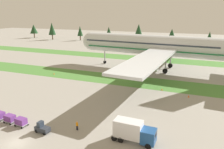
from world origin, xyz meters
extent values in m
plane|color=gray|center=(0.00, 0.00, 0.00)|extent=(400.00, 400.00, 0.00)
cube|color=#4C8438|center=(0.00, 38.17, 0.00)|extent=(320.00, 10.92, 0.01)
cube|color=#4C8438|center=(0.00, 72.01, 0.00)|extent=(320.00, 10.92, 0.01)
cylinder|color=silver|center=(12.01, 55.09, 8.74)|extent=(54.04, 11.16, 7.13)
sphere|color=silver|center=(-14.75, 57.11, 8.74)|extent=(6.99, 6.99, 6.99)
cube|color=#19703D|center=(12.01, 55.09, 7.49)|extent=(52.75, 11.20, 0.36)
cube|color=#283342|center=(8.75, 55.34, 9.63)|extent=(47.52, 10.73, 0.44)
cube|color=silver|center=(13.64, 33.34, 8.02)|extent=(11.20, 36.53, 0.64)
cylinder|color=#A3A3A8|center=(12.78, 38.82, 5.68)|extent=(5.52, 4.31, 3.92)
cube|color=silver|center=(16.90, 76.35, 8.02)|extent=(11.20, 36.53, 0.64)
cylinder|color=#A3A3A8|center=(15.22, 71.06, 5.68)|extent=(5.52, 4.31, 3.92)
cylinder|color=#A3A3A8|center=(-8.87, 56.67, 4.13)|extent=(0.44, 0.44, 7.07)
cylinder|color=black|center=(-8.87, 56.67, 0.60)|extent=(1.23, 0.51, 1.20)
cylinder|color=#A3A3A8|center=(15.94, 50.50, 4.26)|extent=(0.44, 0.44, 6.82)
cylinder|color=black|center=(15.94, 50.50, 0.85)|extent=(1.74, 0.72, 1.70)
cylinder|color=#A3A3A8|center=(16.59, 59.04, 4.26)|extent=(0.44, 0.44, 6.82)
cylinder|color=black|center=(16.59, 59.04, 0.85)|extent=(1.74, 0.72, 1.70)
cube|color=#2D333D|center=(1.82, 4.15, 0.69)|extent=(2.70, 1.51, 0.77)
cube|color=#283342|center=(1.43, 4.18, 1.52)|extent=(0.79, 1.15, 0.90)
cylinder|color=black|center=(2.77, 4.62, 0.30)|extent=(0.61, 0.25, 0.60)
cylinder|color=black|center=(2.68, 3.52, 0.30)|extent=(0.61, 0.25, 0.60)
cylinder|color=black|center=(0.96, 4.77, 0.30)|extent=(0.61, 0.25, 0.60)
cylinder|color=black|center=(0.87, 3.67, 0.30)|extent=(0.61, 0.25, 0.60)
cube|color=#A3A3A8|center=(-3.26, 4.57, 0.40)|extent=(2.32, 1.68, 0.10)
cube|color=#70388E|center=(-3.26, 4.57, 1.00)|extent=(2.04, 1.48, 1.10)
cylinder|color=black|center=(-2.37, 5.19, 0.20)|extent=(0.41, 0.15, 0.40)
cylinder|color=black|center=(-2.49, 3.81, 0.20)|extent=(0.41, 0.15, 0.40)
cylinder|color=black|center=(-4.04, 5.33, 0.20)|extent=(0.41, 0.15, 0.40)
cylinder|color=black|center=(-4.15, 3.95, 0.20)|extent=(0.41, 0.15, 0.40)
cube|color=#A3A3A8|center=(-6.15, 4.81, 0.40)|extent=(2.32, 1.68, 0.10)
cube|color=#70388E|center=(-6.15, 4.81, 1.00)|extent=(2.04, 1.48, 1.10)
cylinder|color=black|center=(-5.26, 5.43, 0.20)|extent=(0.41, 0.15, 0.40)
cylinder|color=black|center=(-5.38, 4.05, 0.20)|extent=(0.41, 0.15, 0.40)
cylinder|color=black|center=(-6.93, 5.57, 0.20)|extent=(0.41, 0.15, 0.40)
cylinder|color=black|center=(-7.04, 4.19, 0.20)|extent=(0.41, 0.15, 0.40)
cube|color=#A3A3A8|center=(-9.04, 5.05, 0.40)|extent=(2.32, 1.68, 0.10)
cylinder|color=black|center=(-8.15, 5.67, 0.20)|extent=(0.41, 0.15, 0.40)
cylinder|color=black|center=(-8.27, 4.29, 0.20)|extent=(0.41, 0.15, 0.40)
cylinder|color=black|center=(-9.82, 5.81, 0.20)|extent=(0.41, 0.15, 0.40)
cube|color=#1E4C8E|center=(19.72, 7.07, 1.58)|extent=(2.26, 2.36, 2.20)
cube|color=#283342|center=(20.78, 7.04, 2.02)|extent=(0.14, 2.07, 0.97)
cube|color=silver|center=(16.38, 7.16, 2.18)|extent=(4.56, 2.42, 2.80)
cylinder|color=black|center=(19.97, 8.06, 0.48)|extent=(0.97, 0.33, 0.96)
cylinder|color=black|center=(19.92, 6.06, 0.48)|extent=(0.97, 0.33, 0.96)
cylinder|color=black|center=(15.50, 8.18, 0.48)|extent=(0.97, 0.33, 0.96)
cylinder|color=black|center=(15.45, 6.18, 0.48)|extent=(0.97, 0.33, 0.96)
cylinder|color=black|center=(14.38, 8.21, 0.48)|extent=(0.97, 0.33, 0.96)
cylinder|color=black|center=(14.32, 6.21, 0.48)|extent=(0.97, 0.33, 0.96)
cylinder|color=black|center=(7.10, 7.01, 0.42)|extent=(0.18, 0.18, 0.85)
cylinder|color=black|center=(6.89, 7.08, 0.42)|extent=(0.18, 0.18, 0.85)
cylinder|color=orange|center=(6.99, 7.05, 1.16)|extent=(0.36, 0.36, 0.62)
sphere|color=tan|center=(6.99, 7.05, 1.62)|extent=(0.24, 0.24, 0.24)
cylinder|color=orange|center=(7.21, 6.98, 1.13)|extent=(0.10, 0.10, 0.58)
cylinder|color=orange|center=(6.77, 7.12, 1.13)|extent=(0.10, 0.10, 0.58)
cone|color=orange|center=(24.59, 30.55, 0.28)|extent=(0.44, 0.44, 0.56)
cone|color=orange|center=(17.69, 33.29, 0.24)|extent=(0.44, 0.44, 0.47)
cone|color=orange|center=(-18.45, 35.82, 0.26)|extent=(0.44, 0.44, 0.52)
cylinder|color=#4C3823|center=(-96.79, 119.62, 1.75)|extent=(0.70, 0.70, 3.51)
cone|color=#1E4223|center=(-96.79, 119.62, 6.90)|extent=(6.01, 6.01, 6.78)
cylinder|color=#4C3823|center=(-76.05, 114.84, 1.81)|extent=(0.70, 0.70, 3.62)
cone|color=#1E4223|center=(-76.05, 114.84, 8.04)|extent=(5.21, 5.21, 8.83)
cylinder|color=#4C3823|center=(-54.78, 118.79, 1.63)|extent=(0.70, 0.70, 3.26)
cone|color=#1E4223|center=(-54.78, 118.79, 6.71)|extent=(4.04, 4.04, 6.90)
cylinder|color=#4C3823|center=(-30.88, 115.03, 1.65)|extent=(0.70, 0.70, 3.30)
cone|color=#1E4223|center=(-30.88, 115.03, 6.90)|extent=(4.67, 4.67, 7.19)
cylinder|color=#4C3823|center=(-10.64, 115.58, 1.98)|extent=(0.70, 0.70, 3.96)
cone|color=#1E4223|center=(-10.64, 115.58, 8.32)|extent=(5.83, 5.83, 8.73)
cylinder|color=#4C3823|center=(10.15, 114.60, 1.29)|extent=(0.70, 0.70, 2.58)
cone|color=#1E4223|center=(10.15, 114.60, 6.43)|extent=(6.04, 6.04, 7.70)
cylinder|color=#4C3823|center=(31.08, 115.87, 1.49)|extent=(0.70, 0.70, 2.99)
cone|color=#1E4223|center=(31.08, 115.87, 6.10)|extent=(3.94, 3.94, 6.22)
camera|label=1|loc=(25.48, -23.30, 20.25)|focal=35.45mm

